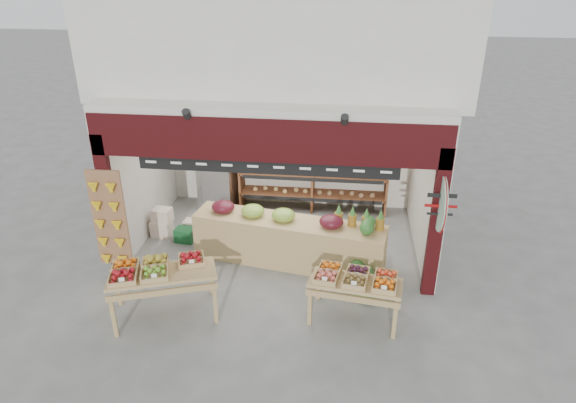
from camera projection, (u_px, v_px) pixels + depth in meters
The scene contains 11 objects.
ground at pixel (277, 251), 10.04m from camera, with size 60.00×60.00×0.00m, color #62625D.
shop_structure at pixel (286, 31), 9.77m from camera, with size 6.36×5.12×5.40m.
banana_board at pixel (109, 221), 8.79m from camera, with size 0.60×0.15×1.80m.
gift_sign at pixel (441, 204), 7.96m from camera, with size 0.04×0.93×0.92m.
back_shelving at pixel (313, 158), 11.17m from camera, with size 3.28×0.54×2.00m.
refrigerator at pixel (219, 166), 11.38m from camera, with size 0.77×0.77×1.99m, color #B8BBC0.
cardboard_stack at pixel (174, 226), 10.47m from camera, with size 0.97×0.71×0.62m.
mid_counter at pixel (288, 240), 9.47m from camera, with size 3.61×1.29×1.11m.
display_table_left at pixel (155, 271), 7.96m from camera, with size 1.84×1.40×1.04m.
display_table_right at pixel (356, 280), 7.91m from camera, with size 1.51×0.97×0.92m.
watermelon_pile at pixel (364, 282), 8.75m from camera, with size 0.71×0.68×0.52m.
Camera 1 is at (1.22, -8.52, 5.26)m, focal length 32.00 mm.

